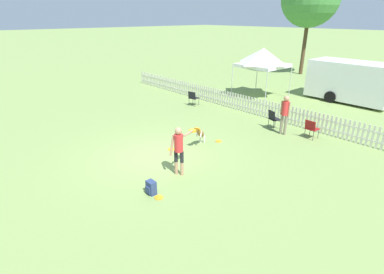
# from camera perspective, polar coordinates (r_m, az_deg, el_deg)

# --- Properties ---
(ground_plane) EXTENTS (240.00, 240.00, 0.00)m
(ground_plane) POSITION_cam_1_polar(r_m,az_deg,el_deg) (11.22, -7.16, -3.61)
(ground_plane) COLOR olive
(handler_person) EXTENTS (0.45, 1.09, 1.63)m
(handler_person) POSITION_cam_1_polar(r_m,az_deg,el_deg) (9.49, -2.44, -1.61)
(handler_person) COLOR tan
(handler_person) RESTS_ON ground_plane
(leaping_dog) EXTENTS (0.70, 1.05, 0.95)m
(leaping_dog) POSITION_cam_1_polar(r_m,az_deg,el_deg) (11.79, 1.54, 0.76)
(leaping_dog) COLOR olive
(leaping_dog) RESTS_ON ground_plane
(frisbee_near_handler) EXTENTS (0.25, 0.25, 0.02)m
(frisbee_near_handler) POSITION_cam_1_polar(r_m,az_deg,el_deg) (12.44, 5.08, -0.79)
(frisbee_near_handler) COLOR orange
(frisbee_near_handler) RESTS_ON ground_plane
(frisbee_near_dog) EXTENTS (0.25, 0.25, 0.02)m
(frisbee_near_dog) POSITION_cam_1_polar(r_m,az_deg,el_deg) (8.78, -6.35, -11.38)
(frisbee_near_dog) COLOR orange
(frisbee_near_dog) RESTS_ON ground_plane
(frisbee_midfield) EXTENTS (0.25, 0.25, 0.02)m
(frisbee_midfield) POSITION_cam_1_polar(r_m,az_deg,el_deg) (11.68, -4.03, -2.35)
(frisbee_midfield) COLOR orange
(frisbee_midfield) RESTS_ON ground_plane
(backpack_on_grass) EXTENTS (0.29, 0.24, 0.42)m
(backpack_on_grass) POSITION_cam_1_polar(r_m,az_deg,el_deg) (8.88, -7.81, -9.55)
(backpack_on_grass) COLOR navy
(backpack_on_grass) RESTS_ON ground_plane
(picket_fence) EXTENTS (22.52, 0.04, 0.90)m
(picket_fence) POSITION_cam_1_polar(r_m,az_deg,el_deg) (15.68, 13.61, 5.26)
(picket_fence) COLOR beige
(picket_fence) RESTS_ON ground_plane
(folding_chair_blue_left) EXTENTS (0.57, 0.59, 0.88)m
(folding_chair_blue_left) POSITION_cam_1_polar(r_m,az_deg,el_deg) (14.11, 15.25, 3.56)
(folding_chair_blue_left) COLOR #333338
(folding_chair_blue_left) RESTS_ON ground_plane
(folding_chair_center) EXTENTS (0.49, 0.51, 0.82)m
(folding_chair_center) POSITION_cam_1_polar(r_m,az_deg,el_deg) (13.48, 21.79, 1.68)
(folding_chair_center) COLOR #333338
(folding_chair_center) RESTS_ON ground_plane
(folding_chair_green_right) EXTENTS (0.59, 0.60, 0.84)m
(folding_chair_green_right) POSITION_cam_1_polar(r_m,az_deg,el_deg) (17.28, 0.20, 7.60)
(folding_chair_green_right) COLOR #333338
(folding_chair_green_right) RESTS_ON ground_plane
(canopy_tent_main) EXTENTS (2.61, 2.61, 3.02)m
(canopy_tent_main) POSITION_cam_1_polar(r_m,az_deg,el_deg) (19.42, 13.39, 14.51)
(canopy_tent_main) COLOR #B2B2B2
(canopy_tent_main) RESTS_ON ground_plane
(spectator_standing) EXTENTS (0.41, 0.27, 1.73)m
(spectator_standing) POSITION_cam_1_polar(r_m,az_deg,el_deg) (13.40, 17.30, 4.72)
(spectator_standing) COLOR #7A705B
(spectator_standing) RESTS_ON ground_plane
(equipment_trailer) EXTENTS (5.46, 2.41, 2.35)m
(equipment_trailer) POSITION_cam_1_polar(r_m,az_deg,el_deg) (20.40, 28.05, 9.43)
(equipment_trailer) COLOR white
(equipment_trailer) RESTS_ON ground_plane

